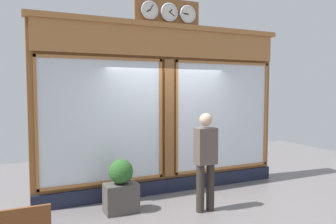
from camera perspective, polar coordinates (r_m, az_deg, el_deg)
shop_facade at (r=6.66m, az=-0.45°, el=0.65°), size 5.27×0.42×3.86m
pedestrian at (r=5.68m, az=6.55°, el=-7.88°), size 0.36×0.22×1.69m
planter_box at (r=5.82m, az=-8.16°, el=-14.56°), size 0.56×0.36×0.50m
planter_shrub at (r=5.69m, az=-8.20°, el=-10.20°), size 0.42×0.42×0.42m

